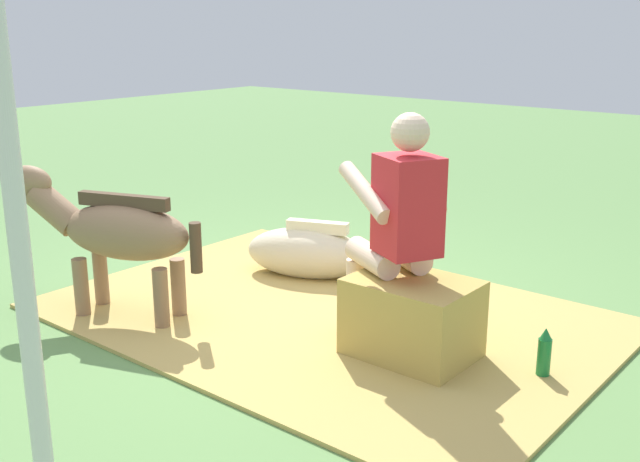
{
  "coord_description": "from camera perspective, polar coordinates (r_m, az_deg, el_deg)",
  "views": [
    {
      "loc": [
        -3.02,
        3.24,
        1.77
      ],
      "look_at": [
        -0.24,
        -0.14,
        0.55
      ],
      "focal_mm": 42.49,
      "sensor_mm": 36.0,
      "label": 1
    }
  ],
  "objects": [
    {
      "name": "pony_standing",
      "position": [
        4.72,
        -15.31,
        0.01
      ],
      "size": [
        1.3,
        0.65,
        0.91
      ],
      "color": "#8C6B4C",
      "rests_on": "ground"
    },
    {
      "name": "ground_plane",
      "position": [
        4.77,
        -3.32,
        -6.23
      ],
      "size": [
        24.0,
        24.0,
        0.0
      ],
      "primitive_type": "plane",
      "color": "#608C4C"
    },
    {
      "name": "hay_patch",
      "position": [
        4.71,
        0.46,
        -6.33
      ],
      "size": [
        3.32,
        2.33,
        0.02
      ],
      "primitive_type": "cube",
      "color": "tan",
      "rests_on": "ground"
    },
    {
      "name": "pony_lying",
      "position": [
        5.33,
        0.02,
        -1.67
      ],
      "size": [
        1.34,
        0.75,
        0.42
      ],
      "color": "beige",
      "rests_on": "ground"
    },
    {
      "name": "tent_pole_left",
      "position": [
        2.26,
        -21.7,
        -0.96
      ],
      "size": [
        0.06,
        0.06,
        2.34
      ],
      "primitive_type": "cylinder",
      "color": "silver",
      "rests_on": "ground"
    },
    {
      "name": "person_seated",
      "position": [
        4.07,
        5.8,
        0.64
      ],
      "size": [
        0.72,
        0.59,
        1.33
      ],
      "color": "beige",
      "rests_on": "ground"
    },
    {
      "name": "soda_bottle",
      "position": [
        4.06,
        16.53,
        -8.9
      ],
      "size": [
        0.07,
        0.07,
        0.28
      ],
      "color": "#197233",
      "rests_on": "ground"
    },
    {
      "name": "hay_bale",
      "position": [
        4.11,
        6.94,
        -6.65
      ],
      "size": [
        0.65,
        0.48,
        0.45
      ],
      "primitive_type": "cube",
      "color": "tan",
      "rests_on": "ground"
    }
  ]
}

